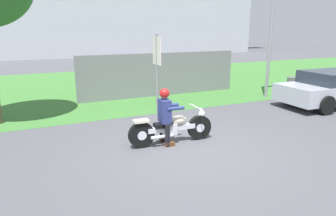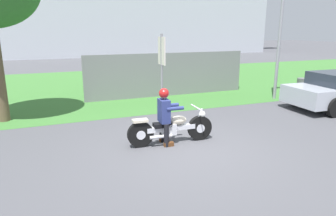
% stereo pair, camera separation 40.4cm
% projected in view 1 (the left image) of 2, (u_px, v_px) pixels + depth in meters
% --- Properties ---
extents(ground, '(120.00, 120.00, 0.00)m').
position_uv_depth(ground, '(189.00, 150.00, 7.05)').
color(ground, '#4C4C51').
extents(grass_verge, '(60.00, 12.00, 0.01)m').
position_uv_depth(grass_verge, '(101.00, 86.00, 15.17)').
color(grass_verge, '#3D7533').
rests_on(grass_verge, ground).
extents(motorcycle_lead, '(2.17, 0.66, 0.87)m').
position_uv_depth(motorcycle_lead, '(172.00, 128.00, 7.40)').
color(motorcycle_lead, black).
rests_on(motorcycle_lead, ground).
extents(rider_lead, '(0.56, 0.48, 1.39)m').
position_uv_depth(rider_lead, '(165.00, 112.00, 7.23)').
color(rider_lead, black).
rests_on(rider_lead, ground).
extents(streetlight_pole, '(0.96, 0.20, 5.37)m').
position_uv_depth(streetlight_pole, '(275.00, 12.00, 11.79)').
color(streetlight_pole, gray).
rests_on(streetlight_pole, ground).
extents(trash_can, '(0.46, 0.46, 0.78)m').
position_uv_depth(trash_can, '(292.00, 86.00, 12.90)').
color(trash_can, '#595E5B').
rests_on(trash_can, ground).
extents(sign_banner, '(0.08, 0.60, 2.60)m').
position_uv_depth(sign_banner, '(157.00, 61.00, 9.96)').
color(sign_banner, gray).
rests_on(sign_banner, ground).
extents(car_parked, '(4.46, 2.03, 1.28)m').
position_uv_depth(car_parked, '(336.00, 88.00, 11.11)').
color(car_parked, black).
rests_on(car_parked, ground).
extents(fence_segment, '(7.00, 0.06, 1.80)m').
position_uv_depth(fence_segment, '(161.00, 75.00, 12.68)').
color(fence_segment, slate).
rests_on(fence_segment, ground).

